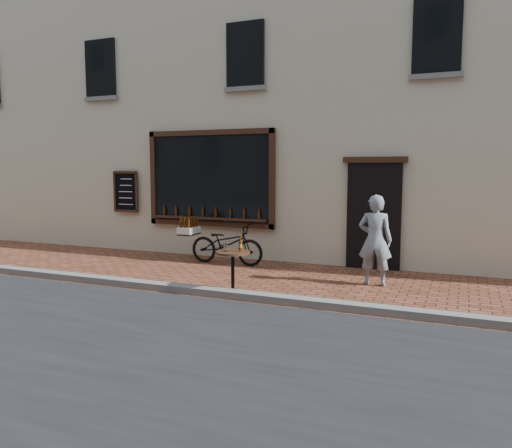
% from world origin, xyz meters
% --- Properties ---
extents(ground, '(90.00, 90.00, 0.00)m').
position_xyz_m(ground, '(0.00, 0.00, 0.00)').
color(ground, '#592F1C').
rests_on(ground, ground).
extents(kerb, '(90.00, 0.25, 0.12)m').
position_xyz_m(kerb, '(0.00, 0.20, 0.06)').
color(kerb, slate).
rests_on(kerb, ground).
extents(shop_building, '(28.00, 6.20, 10.00)m').
position_xyz_m(shop_building, '(0.00, 6.50, 5.00)').
color(shop_building, beige).
rests_on(shop_building, ground).
extents(cargo_bicycle, '(1.97, 0.61, 0.96)m').
position_xyz_m(cargo_bicycle, '(-1.16, 2.74, 0.46)').
color(cargo_bicycle, black).
rests_on(cargo_bicycle, ground).
extents(bistro_table, '(0.57, 0.57, 0.98)m').
position_xyz_m(bistro_table, '(0.16, 0.35, 0.53)').
color(bistro_table, black).
rests_on(bistro_table, ground).
extents(pedestrian, '(0.60, 0.40, 1.63)m').
position_xyz_m(pedestrian, '(2.18, 2.00, 0.81)').
color(pedestrian, gray).
rests_on(pedestrian, ground).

